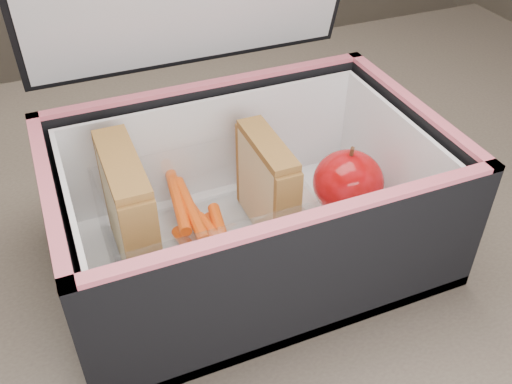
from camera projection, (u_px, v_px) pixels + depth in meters
kitchen_table at (263, 270)px, 0.65m from camera, size 1.20×0.80×0.75m
lunch_bag at (248, 191)px, 0.50m from camera, size 0.33×0.28×0.33m
plastic_tub at (202, 216)px, 0.51m from camera, size 0.17×0.12×0.07m
sandwich_left at (130, 213)px, 0.48m from camera, size 0.03×0.10×0.11m
sandwich_right at (267, 186)px, 0.52m from camera, size 0.02×0.09×0.10m
carrot_sticks at (206, 231)px, 0.52m from camera, size 0.05×0.15×0.03m
paper_napkin at (339, 207)px, 0.57m from camera, size 0.07×0.08×0.01m
red_apple at (348, 183)px, 0.54m from camera, size 0.08×0.08×0.07m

